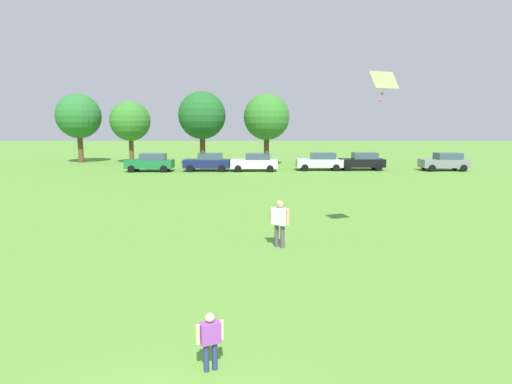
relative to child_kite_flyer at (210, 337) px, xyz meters
The scene contains 14 objects.
ground_plane 27.54m from the child_kite_flyer, 90.96° to the left, with size 160.00×160.00×0.00m, color #568C33.
child_kite_flyer is the anchor object (origin of this frame).
adult_bystander 7.80m from the child_kite_flyer, 77.48° to the left, with size 0.66×0.58×1.68m.
kite 11.13m from the child_kite_flyer, 57.30° to the left, with size 1.06×0.74×1.05m.
parked_car_green_0 33.46m from the child_kite_flyer, 105.07° to the left, with size 4.30×2.02×1.68m.
parked_car_navy_1 32.81m from the child_kite_flyer, 96.03° to the left, with size 4.30×2.02×1.68m.
parked_car_white_2 32.48m from the child_kite_flyer, 88.32° to the left, with size 4.30×2.02×1.68m.
parked_car_silver_3 33.99m from the child_kite_flyer, 77.88° to the left, with size 4.30×2.02×1.68m.
parked_car_black_4 35.17m from the child_kite_flyer, 71.53° to the left, with size 4.30×2.02×1.68m.
parked_car_gray_5 37.82m from the child_kite_flyer, 60.15° to the left, with size 4.30×2.02×1.68m.
tree_far_left 45.90m from the child_kite_flyer, 114.34° to the left, with size 4.95×4.95×7.72m.
tree_left 43.37m from the child_kite_flyer, 107.44° to the left, with size 4.44×4.44×6.92m.
tree_right 38.83m from the child_kite_flyer, 96.81° to the left, with size 4.97×4.97×7.74m.
tree_far_right 38.44m from the child_kite_flyer, 86.70° to the left, with size 4.81×4.81×7.49m.
Camera 1 is at (1.21, -4.44, 4.29)m, focal length 29.80 mm.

